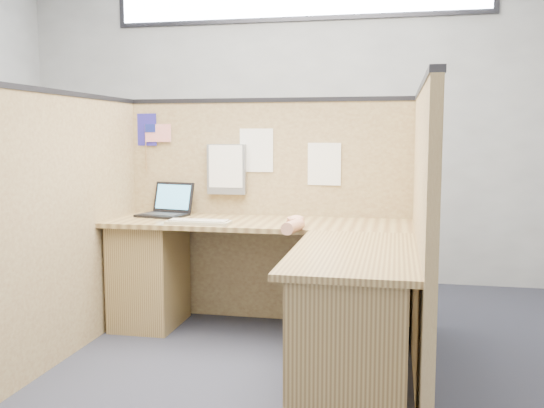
% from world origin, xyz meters
% --- Properties ---
extents(floor, '(5.00, 5.00, 0.00)m').
position_xyz_m(floor, '(0.00, 0.00, 0.00)').
color(floor, '#21232F').
rests_on(floor, ground).
extents(wall_back, '(5.00, 0.00, 5.00)m').
position_xyz_m(wall_back, '(0.00, 2.25, 1.40)').
color(wall_back, gray).
rests_on(wall_back, floor).
extents(cubicle_partitions, '(2.06, 1.83, 1.53)m').
position_xyz_m(cubicle_partitions, '(0.00, 0.43, 0.77)').
color(cubicle_partitions, brown).
rests_on(cubicle_partitions, floor).
extents(l_desk, '(1.95, 1.75, 0.73)m').
position_xyz_m(l_desk, '(0.18, 0.29, 0.39)').
color(l_desk, brown).
rests_on(l_desk, floor).
extents(laptop, '(0.35, 0.35, 0.22)m').
position_xyz_m(laptop, '(-0.69, 0.83, 0.78)').
color(laptop, black).
rests_on(laptop, l_desk).
extents(keyboard, '(0.40, 0.14, 0.03)m').
position_xyz_m(keyboard, '(-0.33, 0.48, 0.74)').
color(keyboard, tan).
rests_on(keyboard, l_desk).
extents(mouse, '(0.12, 0.09, 0.04)m').
position_xyz_m(mouse, '(0.28, 0.48, 0.75)').
color(mouse, silver).
rests_on(mouse, l_desk).
extents(hand_forearm, '(0.11, 0.38, 0.08)m').
position_xyz_m(hand_forearm, '(0.29, 0.34, 0.77)').
color(hand_forearm, tan).
rests_on(hand_forearm, l_desk).
extents(blue_poster, '(0.17, 0.02, 0.23)m').
position_xyz_m(blue_poster, '(-0.88, 0.97, 1.32)').
color(blue_poster, '#251F92').
rests_on(blue_poster, cubicle_partitions).
extents(american_flag, '(0.19, 0.01, 0.33)m').
position_xyz_m(american_flag, '(-0.80, 0.96, 1.28)').
color(american_flag, olive).
rests_on(american_flag, cubicle_partitions).
extents(file_holder, '(0.27, 0.05, 0.34)m').
position_xyz_m(file_holder, '(-0.28, 0.94, 1.05)').
color(file_holder, slate).
rests_on(file_holder, cubicle_partitions).
extents(paper_left, '(0.23, 0.01, 0.30)m').
position_xyz_m(paper_left, '(-0.08, 0.97, 1.18)').
color(paper_left, white).
rests_on(paper_left, cubicle_partitions).
extents(paper_right, '(0.22, 0.01, 0.28)m').
position_xyz_m(paper_right, '(0.39, 0.97, 1.09)').
color(paper_right, white).
rests_on(paper_right, cubicle_partitions).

